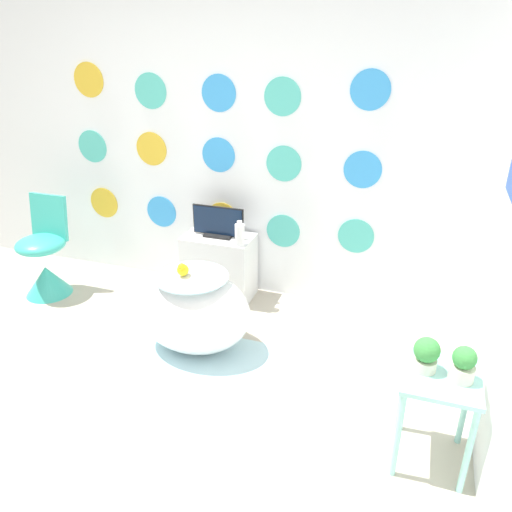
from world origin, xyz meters
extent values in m
plane|color=#BCB29E|center=(0.00, 0.00, 0.00)|extent=(12.00, 12.00, 0.00)
cube|color=white|center=(0.00, 2.04, 1.30)|extent=(5.05, 0.04, 2.60)
cylinder|color=gold|center=(-1.12, 2.02, 0.63)|extent=(0.28, 0.01, 0.28)
cylinder|color=#3899E5|center=(-0.54, 2.02, 0.61)|extent=(0.28, 0.01, 0.28)
cylinder|color=gold|center=(0.03, 2.02, 0.62)|extent=(0.28, 0.01, 0.28)
cylinder|color=#4CBFB2|center=(0.56, 2.02, 0.57)|extent=(0.28, 0.01, 0.28)
cylinder|color=#4CBFB2|center=(1.15, 2.02, 0.61)|extent=(0.28, 0.01, 0.28)
cylinder|color=#4CBFB2|center=(-1.16, 2.02, 1.14)|extent=(0.28, 0.01, 0.28)
cylinder|color=gold|center=(-0.58, 2.02, 1.16)|extent=(0.28, 0.01, 0.28)
cylinder|color=#3899E5|center=(0.02, 2.02, 1.15)|extent=(0.28, 0.01, 0.28)
cylinder|color=#4CBFB2|center=(0.56, 2.02, 1.13)|extent=(0.28, 0.01, 0.28)
cylinder|color=#3899E5|center=(1.15, 2.02, 1.13)|extent=(0.28, 0.01, 0.28)
cylinder|color=gold|center=(-1.11, 2.02, 1.68)|extent=(0.28, 0.01, 0.28)
cylinder|color=#4CBFB2|center=(-0.55, 2.02, 1.62)|extent=(0.28, 0.01, 0.28)
cylinder|color=#3899E5|center=(0.04, 2.02, 1.62)|extent=(0.28, 0.01, 0.28)
cylinder|color=#4CBFB2|center=(0.53, 2.02, 1.62)|extent=(0.28, 0.01, 0.28)
cylinder|color=#3899E5|center=(1.15, 2.02, 1.69)|extent=(0.28, 0.01, 0.28)
cube|color=silver|center=(0.16, 0.87, 0.00)|extent=(1.40, 0.79, 0.01)
ellipsoid|color=white|center=(0.20, 1.07, 0.29)|extent=(0.80, 0.60, 0.58)
cylinder|color=#B2DBEA|center=(0.20, 1.07, 0.56)|extent=(0.49, 0.49, 0.01)
sphere|color=yellow|center=(0.15, 1.04, 0.62)|extent=(0.08, 0.08, 0.08)
sphere|color=yellow|center=(0.15, 1.02, 0.65)|extent=(0.05, 0.05, 0.05)
cone|color=orange|center=(0.15, 1.00, 0.65)|extent=(0.02, 0.02, 0.02)
cone|color=#38B2A3|center=(-1.32, 1.38, 0.12)|extent=(0.38, 0.38, 0.25)
ellipsoid|color=#38B2A3|center=(-1.32, 1.38, 0.45)|extent=(0.40, 0.40, 0.14)
cube|color=#38B2A3|center=(-1.32, 1.53, 0.64)|extent=(0.34, 0.09, 0.38)
cube|color=silver|center=(0.08, 1.83, 0.27)|extent=(0.56, 0.33, 0.54)
cube|color=white|center=(0.08, 1.66, 0.37)|extent=(0.48, 0.01, 0.15)
cube|color=black|center=(0.08, 1.83, 0.55)|extent=(0.23, 0.12, 0.02)
cube|color=black|center=(0.08, 1.83, 0.67)|extent=(0.43, 0.01, 0.24)
cube|color=#0F1E38|center=(0.08, 1.82, 0.67)|extent=(0.41, 0.01, 0.22)
cylinder|color=white|center=(0.30, 1.71, 0.63)|extent=(0.08, 0.08, 0.17)
cylinder|color=white|center=(0.30, 1.71, 0.73)|extent=(0.04, 0.04, 0.03)
cube|color=#99E0D8|center=(1.79, 0.54, 0.53)|extent=(0.37, 0.39, 0.02)
cylinder|color=#99E0D8|center=(1.63, 0.37, 0.26)|extent=(0.03, 0.03, 0.52)
cylinder|color=#99E0D8|center=(1.95, 0.37, 0.26)|extent=(0.03, 0.03, 0.52)
cylinder|color=#99E0D8|center=(1.63, 0.71, 0.26)|extent=(0.03, 0.03, 0.52)
cylinder|color=#99E0D8|center=(1.95, 0.71, 0.26)|extent=(0.03, 0.03, 0.52)
cylinder|color=beige|center=(1.70, 0.56, 0.57)|extent=(0.11, 0.11, 0.06)
sphere|color=#3D8E42|center=(1.70, 0.56, 0.66)|extent=(0.13, 0.13, 0.13)
cylinder|color=beige|center=(1.87, 0.54, 0.58)|extent=(0.12, 0.12, 0.08)
sphere|color=#3D8E42|center=(1.87, 0.54, 0.67)|extent=(0.11, 0.11, 0.11)
camera|label=1|loc=(1.56, -1.60, 2.08)|focal=35.00mm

